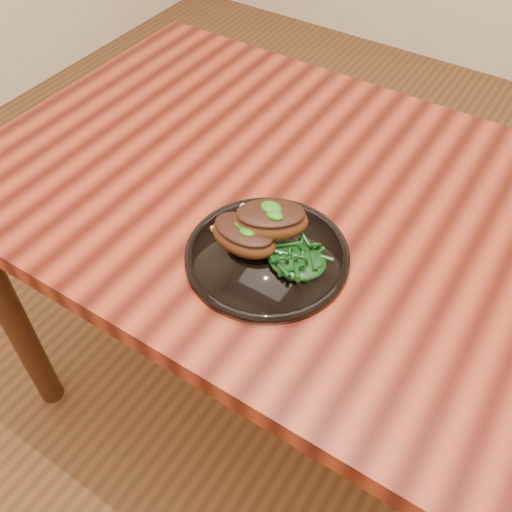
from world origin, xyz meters
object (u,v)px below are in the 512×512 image
Objects in this scene: desk at (393,266)px; plate at (267,255)px; greens_heap at (297,257)px; lamb_chop_front at (244,235)px.

plate is at bearing -132.51° from desk.
plate is 0.06m from greens_heap.
lamb_chop_front is (-0.04, -0.01, 0.03)m from plate.
greens_heap is at bearing -122.39° from desk.
desk is 0.25m from plate.
greens_heap is at bearing 8.73° from lamb_chop_front.
greens_heap reaches higher than plate.
desk is 13.22× the size of lamb_chop_front.
greens_heap reaches higher than desk.
lamb_chop_front is at bearing -171.27° from greens_heap.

